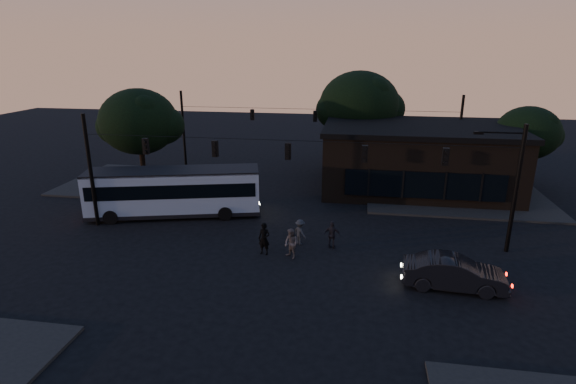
# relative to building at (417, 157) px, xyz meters

# --- Properties ---
(ground) EXTENTS (120.00, 120.00, 0.00)m
(ground) POSITION_rel_building_xyz_m (-9.00, -15.97, -2.71)
(ground) COLOR black
(ground) RESTS_ON ground
(sidewalk_far_right) EXTENTS (14.00, 10.00, 0.15)m
(sidewalk_far_right) POSITION_rel_building_xyz_m (3.00, -1.97, -2.63)
(sidewalk_far_right) COLOR black
(sidewalk_far_right) RESTS_ON ground
(sidewalk_far_left) EXTENTS (14.00, 10.00, 0.15)m
(sidewalk_far_left) POSITION_rel_building_xyz_m (-23.00, -1.97, -2.63)
(sidewalk_far_left) COLOR black
(sidewalk_far_left) RESTS_ON ground
(building) EXTENTS (15.40, 10.41, 5.40)m
(building) POSITION_rel_building_xyz_m (0.00, 0.00, 0.00)
(building) COLOR black
(building) RESTS_ON ground
(tree_behind) EXTENTS (7.60, 7.60, 9.43)m
(tree_behind) POSITION_rel_building_xyz_m (-5.00, 6.03, 3.48)
(tree_behind) COLOR black
(tree_behind) RESTS_ON ground
(tree_right) EXTENTS (5.20, 5.20, 6.86)m
(tree_right) POSITION_rel_building_xyz_m (9.00, 2.03, 1.93)
(tree_right) COLOR black
(tree_right) RESTS_ON ground
(tree_left) EXTENTS (6.40, 6.40, 8.30)m
(tree_left) POSITION_rel_building_xyz_m (-23.00, -2.97, 2.86)
(tree_left) COLOR black
(tree_left) RESTS_ON ground
(signal_rig_near) EXTENTS (26.24, 0.30, 7.50)m
(signal_rig_near) POSITION_rel_building_xyz_m (-9.00, -11.97, 1.74)
(signal_rig_near) COLOR black
(signal_rig_near) RESTS_ON ground
(signal_rig_far) EXTENTS (26.24, 0.30, 7.50)m
(signal_rig_far) POSITION_rel_building_xyz_m (-9.00, 4.03, 1.50)
(signal_rig_far) COLOR black
(signal_rig_far) RESTS_ON ground
(bus) EXTENTS (12.24, 5.65, 3.36)m
(bus) POSITION_rel_building_xyz_m (-17.53, -9.36, -0.82)
(bus) COLOR #91A1B8
(bus) RESTS_ON ground
(car) EXTENTS (5.06, 2.06, 1.63)m
(car) POSITION_rel_building_xyz_m (0.09, -16.88, -1.89)
(car) COLOR black
(car) RESTS_ON ground
(pedestrian_a) EXTENTS (0.78, 0.61, 1.91)m
(pedestrian_a) POSITION_rel_building_xyz_m (-9.97, -14.57, -1.75)
(pedestrian_a) COLOR black
(pedestrian_a) RESTS_ON ground
(pedestrian_b) EXTENTS (1.07, 1.06, 1.74)m
(pedestrian_b) POSITION_rel_building_xyz_m (-8.37, -14.82, -1.84)
(pedestrian_b) COLOR #4C4645
(pedestrian_b) RESTS_ON ground
(pedestrian_c) EXTENTS (1.05, 0.54, 1.71)m
(pedestrian_c) POSITION_rel_building_xyz_m (-6.16, -13.16, -1.85)
(pedestrian_c) COLOR black
(pedestrian_c) RESTS_ON ground
(pedestrian_d) EXTENTS (1.14, 1.14, 1.58)m
(pedestrian_d) POSITION_rel_building_xyz_m (-8.12, -12.88, -1.92)
(pedestrian_d) COLOR #212429
(pedestrian_d) RESTS_ON ground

